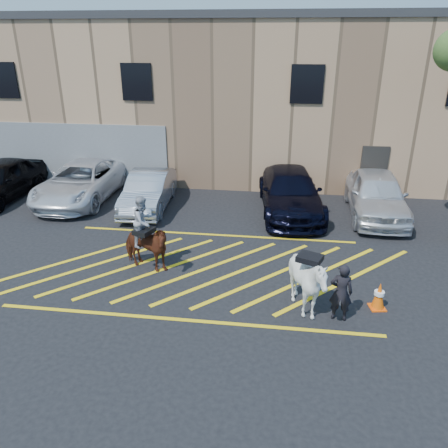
# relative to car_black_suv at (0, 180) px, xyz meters

# --- Properties ---
(ground) EXTENTS (90.00, 90.00, 0.00)m
(ground) POSITION_rel_car_black_suv_xyz_m (9.49, -4.67, -0.82)
(ground) COLOR black
(ground) RESTS_ON ground
(car_black_suv) EXTENTS (2.06, 4.87, 1.65)m
(car_black_suv) POSITION_rel_car_black_suv_xyz_m (0.00, 0.00, 0.00)
(car_black_suv) COLOR black
(car_black_suv) RESTS_ON ground
(car_white_pickup) EXTENTS (2.59, 5.55, 1.54)m
(car_white_pickup) POSITION_rel_car_black_suv_xyz_m (3.40, 0.42, -0.05)
(car_white_pickup) COLOR silver
(car_white_pickup) RESTS_ON ground
(car_silver_sedan) EXTENTS (1.77, 4.42, 1.43)m
(car_silver_sedan) POSITION_rel_car_black_suv_xyz_m (6.48, -0.19, -0.11)
(car_silver_sedan) COLOR #9B9FA9
(car_silver_sedan) RESTS_ON ground
(car_blue_suv) EXTENTS (2.83, 5.68, 1.59)m
(car_blue_suv) POSITION_rel_car_black_suv_xyz_m (12.04, 0.18, -0.03)
(car_blue_suv) COLOR black
(car_blue_suv) RESTS_ON ground
(car_white_suv) EXTENTS (2.09, 4.99, 1.69)m
(car_white_suv) POSITION_rel_car_black_suv_xyz_m (15.28, 0.19, 0.02)
(car_white_suv) COLOR silver
(car_white_suv) RESTS_ON ground
(handler) EXTENTS (0.58, 0.41, 1.49)m
(handler) POSITION_rel_car_black_suv_xyz_m (13.20, -6.90, -0.08)
(handler) COLOR black
(handler) RESTS_ON ground
(warehouse) EXTENTS (32.42, 10.20, 7.30)m
(warehouse) POSITION_rel_car_black_suv_xyz_m (9.48, 7.33, 2.83)
(warehouse) COLOR tan
(warehouse) RESTS_ON ground
(hatching_zone) EXTENTS (12.60, 5.12, 0.01)m
(hatching_zone) POSITION_rel_car_black_suv_xyz_m (9.49, -4.97, -0.82)
(hatching_zone) COLOR yellow
(hatching_zone) RESTS_ON ground
(mounted_bay) EXTENTS (1.89, 1.33, 2.29)m
(mounted_bay) POSITION_rel_car_black_suv_xyz_m (7.84, -5.12, 0.10)
(mounted_bay) COLOR #5C2E15
(mounted_bay) RESTS_ON ground
(saddled_white) EXTENTS (1.88, 1.97, 1.72)m
(saddled_white) POSITION_rel_car_black_suv_xyz_m (12.41, -6.76, 0.04)
(saddled_white) COLOR white
(saddled_white) RESTS_ON ground
(traffic_cone) EXTENTS (0.44, 0.44, 0.73)m
(traffic_cone) POSITION_rel_car_black_suv_xyz_m (14.23, -6.31, -0.46)
(traffic_cone) COLOR #FF550A
(traffic_cone) RESTS_ON ground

